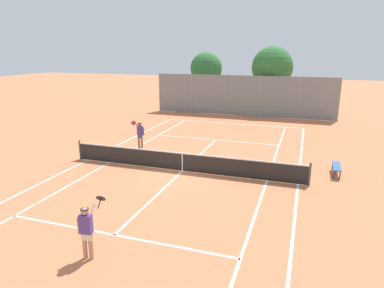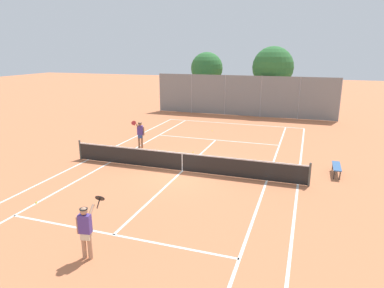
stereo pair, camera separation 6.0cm
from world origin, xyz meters
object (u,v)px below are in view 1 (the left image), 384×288
tennis_net (182,161)px  player_far_left (140,133)px  player_near_side (87,229)px  loose_tennis_ball_0 (212,131)px  courtside_bench (337,167)px  tree_behind_left (206,69)px  tree_behind_right (271,68)px  loose_tennis_ball_2 (36,203)px  loose_tennis_ball_1 (193,152)px

tennis_net → player_far_left: size_ratio=6.76×
tennis_net → player_near_side: size_ratio=6.76×
loose_tennis_ball_0 → courtside_bench: bearing=-40.4°
tree_behind_left → player_far_left: bearing=-88.0°
tennis_net → tree_behind_left: bearing=103.2°
tennis_net → tree_behind_left: tree_behind_left is taller
tree_behind_right → tennis_net: bearing=-96.9°
player_near_side → tree_behind_left: bearing=99.4°
tree_behind_left → loose_tennis_ball_2: bearing=-89.3°
loose_tennis_ball_1 → tree_behind_left: size_ratio=0.01×
player_near_side → loose_tennis_ball_0: bearing=93.1°
loose_tennis_ball_1 → tree_behind_right: 15.63m
player_near_side → loose_tennis_ball_0: (-0.89, 16.52, -0.89)m
tennis_net → player_far_left: 4.97m
player_near_side → tree_behind_right: 26.02m
loose_tennis_ball_1 → player_far_left: bearing=-179.1°
loose_tennis_ball_0 → loose_tennis_ball_2: bearing=-102.9°
tree_behind_left → tree_behind_right: (6.61, -0.99, 0.25)m
player_far_left → courtside_bench: bearing=-6.1°
player_near_side → tree_behind_right: bearing=85.1°
player_far_left → loose_tennis_ball_0: 6.47m
player_far_left → loose_tennis_ball_1: 3.49m
tree_behind_right → courtside_bench: bearing=-72.7°
loose_tennis_ball_0 → tree_behind_right: tree_behind_right is taller
loose_tennis_ball_0 → tennis_net: bearing=-84.1°
loose_tennis_ball_0 → tree_behind_right: 10.55m
loose_tennis_ball_1 → tree_behind_right: size_ratio=0.01×
player_far_left → tree_behind_right: (6.05, 14.89, 3.24)m
tennis_net → player_far_left: player_far_left is taller
player_near_side → loose_tennis_ball_2: 4.86m
tennis_net → loose_tennis_ball_1: size_ratio=181.82×
tree_behind_right → loose_tennis_ball_1: bearing=-100.2°
player_near_side → tree_behind_left: size_ratio=0.32×
loose_tennis_ball_0 → tree_behind_right: bearing=71.4°
player_near_side → loose_tennis_ball_1: (-0.49, 10.89, -0.89)m
loose_tennis_ball_1 → tree_behind_right: (2.68, 14.83, 4.14)m
player_far_left → courtside_bench: 11.12m
loose_tennis_ball_0 → tree_behind_left: bearing=109.1°
loose_tennis_ball_1 → courtside_bench: courtside_bench is taller
player_near_side → loose_tennis_ball_2: (-4.11, 2.44, -0.89)m
player_near_side → player_far_left: (-3.86, 10.83, 0.00)m
tree_behind_left → tree_behind_right: tree_behind_right is taller
player_far_left → tree_behind_right: 16.39m
tree_behind_left → tree_behind_right: bearing=-8.5°
tree_behind_right → tree_behind_left: bearing=171.5°
loose_tennis_ball_1 → tree_behind_right: bearing=79.8°
tennis_net → tree_behind_right: 18.47m
loose_tennis_ball_0 → loose_tennis_ball_1: bearing=-85.8°
player_far_left → loose_tennis_ball_0: bearing=62.5°
courtside_bench → tree_behind_right: size_ratio=0.24×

